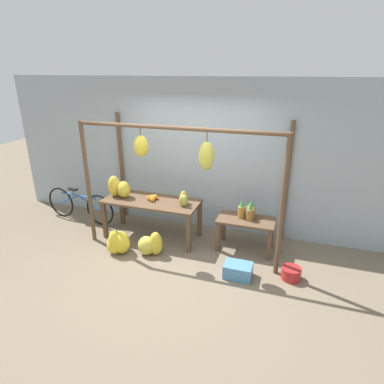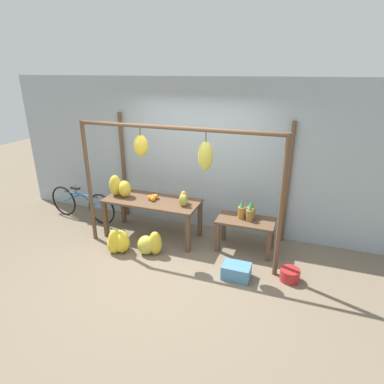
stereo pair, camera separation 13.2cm
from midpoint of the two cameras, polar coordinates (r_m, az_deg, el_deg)
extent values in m
plane|color=#756651|center=(5.17, -5.06, -13.22)|extent=(20.00, 20.00, 0.00)
cube|color=#99A8B2|center=(5.97, 0.61, 6.39)|extent=(8.00, 0.08, 2.80)
cylinder|color=brown|center=(5.77, -18.63, 1.33)|extent=(0.07, 0.07, 2.14)
cylinder|color=brown|center=(4.67, 14.98, -2.84)|extent=(0.07, 0.07, 2.14)
cylinder|color=brown|center=(6.64, -13.01, 4.39)|extent=(0.07, 0.07, 2.14)
cylinder|color=brown|center=(5.71, 15.85, 1.44)|extent=(0.07, 0.07, 2.14)
cylinder|color=brown|center=(4.72, -3.94, 11.28)|extent=(3.22, 0.06, 0.06)
cylinder|color=brown|center=(4.97, -9.97, 10.50)|extent=(0.02, 0.02, 0.11)
ellipsoid|color=gold|center=(5.01, -9.81, 8.03)|extent=(0.23, 0.20, 0.33)
cylinder|color=brown|center=(4.57, 1.82, 9.76)|extent=(0.02, 0.02, 0.14)
ellipsoid|color=gold|center=(4.64, 1.78, 6.40)|extent=(0.22, 0.20, 0.42)
cube|color=brown|center=(5.77, -7.87, -1.65)|extent=(1.71, 0.71, 0.04)
cube|color=brown|center=(6.07, -15.87, -4.86)|extent=(0.07, 0.07, 0.68)
cube|color=brown|center=(5.38, -1.30, -7.45)|extent=(0.07, 0.07, 0.68)
cube|color=brown|center=(6.52, -12.93, -2.71)|extent=(0.07, 0.07, 0.68)
cube|color=brown|center=(5.89, 0.71, -4.79)|extent=(0.07, 0.07, 0.68)
cube|color=brown|center=(5.44, 8.89, -4.96)|extent=(0.95, 0.52, 0.04)
cube|color=brown|center=(5.46, 3.91, -7.98)|extent=(0.07, 0.07, 0.53)
cube|color=brown|center=(5.34, 12.84, -9.20)|extent=(0.07, 0.07, 0.53)
cube|color=brown|center=(5.82, 4.98, -6.07)|extent=(0.07, 0.07, 0.53)
cube|color=brown|center=(5.71, 13.32, -7.16)|extent=(0.07, 0.07, 0.53)
ellipsoid|color=gold|center=(5.93, -12.65, 0.45)|extent=(0.33, 0.33, 0.31)
ellipsoid|color=gold|center=(6.01, -14.26, 1.02)|extent=(0.30, 0.30, 0.39)
sphere|color=orange|center=(5.68, -7.73, -1.30)|extent=(0.09, 0.09, 0.09)
sphere|color=orange|center=(5.81, -7.19, -0.82)|extent=(0.08, 0.08, 0.08)
sphere|color=orange|center=(5.77, -7.70, -0.93)|extent=(0.09, 0.09, 0.09)
sphere|color=orange|center=(5.77, -7.23, -0.90)|extent=(0.10, 0.10, 0.10)
sphere|color=orange|center=(5.75, -8.19, -1.03)|extent=(0.09, 0.09, 0.09)
cylinder|color=#A3702D|center=(5.48, 9.71, -3.47)|extent=(0.15, 0.15, 0.19)
cone|color=#428442|center=(5.42, 9.81, -2.01)|extent=(0.10, 0.10, 0.11)
cylinder|color=olive|center=(5.37, 9.54, -4.02)|extent=(0.12, 0.12, 0.19)
cone|color=#428442|center=(5.31, 9.63, -2.60)|extent=(0.08, 0.08, 0.10)
cylinder|color=#A3702D|center=(5.43, 8.10, -3.55)|extent=(0.12, 0.12, 0.20)
cone|color=#428442|center=(5.37, 8.19, -2.00)|extent=(0.09, 0.09, 0.12)
ellipsoid|color=yellow|center=(5.56, -13.08, -8.78)|extent=(0.40, 0.40, 0.38)
ellipsoid|color=#9EB247|center=(5.64, -13.25, -8.48)|extent=(0.34, 0.35, 0.36)
ellipsoid|color=gold|center=(5.64, -14.34, -8.80)|extent=(0.32, 0.32, 0.33)
ellipsoid|color=gold|center=(5.61, -14.32, -9.13)|extent=(0.24, 0.26, 0.30)
ellipsoid|color=yellow|center=(5.54, -14.27, -8.71)|extent=(0.26, 0.27, 0.44)
ellipsoid|color=gold|center=(5.40, -7.17, -9.10)|extent=(0.28, 0.27, 0.42)
ellipsoid|color=gold|center=(5.46, -8.78, -9.40)|extent=(0.30, 0.27, 0.33)
cube|color=#4C84B2|center=(4.94, 7.40, -13.67)|extent=(0.41, 0.29, 0.21)
cylinder|color=#AD2323|center=(5.06, 16.47, -13.70)|extent=(0.28, 0.28, 0.18)
torus|color=black|center=(7.23, -22.74, -1.68)|extent=(0.64, 0.09, 0.64)
torus|color=black|center=(6.57, -16.61, -3.10)|extent=(0.64, 0.09, 0.64)
cylinder|color=#235B9E|center=(6.81, -20.05, -0.60)|extent=(0.85, 0.11, 0.03)
cylinder|color=#235B9E|center=(7.01, -21.43, -1.16)|extent=(0.51, 0.07, 0.25)
cylinder|color=#235B9E|center=(6.68, -18.36, -1.83)|extent=(0.51, 0.07, 0.25)
cylinder|color=#235B9E|center=(6.87, -20.87, -0.06)|extent=(0.02, 0.02, 0.10)
cube|color=black|center=(6.85, -20.94, 0.49)|extent=(0.21, 0.10, 0.04)
cylinder|color=#235B9E|center=(6.53, -17.53, -0.72)|extent=(0.02, 0.02, 0.10)
ellipsoid|color=#93A33D|center=(5.42, -2.05, -1.55)|extent=(0.17, 0.17, 0.21)
ellipsoid|color=gold|center=(5.54, -2.21, -0.93)|extent=(0.18, 0.17, 0.23)
ellipsoid|color=#B2993D|center=(5.43, -2.37, -1.51)|extent=(0.16, 0.14, 0.21)
camera|label=1|loc=(0.07, -90.70, -0.27)|focal=30.00mm
camera|label=2|loc=(0.07, 89.30, 0.27)|focal=30.00mm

